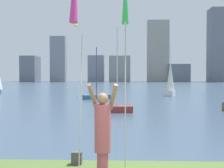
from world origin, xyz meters
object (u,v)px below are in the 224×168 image
Objects in this scene: kite_flag_right at (125,2)px; bag at (77,158)px; sailboat_1 at (97,96)px; sailboat_7 at (117,108)px; sailboat_6 at (170,81)px; person at (103,129)px.

kite_flag_right is 3.78m from bag.
sailboat_7 is (2.04, -9.41, 0.01)m from sailboat_1.
sailboat_1 is at bearing -152.99° from sailboat_6.
bag is at bearing -94.84° from sailboat_7.
sailboat_7 is (0.80, 9.50, 0.12)m from bag.
sailboat_7 is at bearing -77.76° from sailboat_1.
sailboat_1 is 0.90× the size of sailboat_6.
kite_flag_right is at bearing 25.71° from person.
sailboat_7 reaches higher than person.
sailboat_7 is (-0.34, 9.70, -3.48)m from kite_flag_right.
sailboat_6 reaches higher than bag.
bag is 9.53m from sailboat_7.
bag is 0.06× the size of sailboat_1.
person reaches higher than bag.
bag is 0.06× the size of sailboat_7.
sailboat_1 is at bearing 102.24° from sailboat_7.
kite_flag_right is at bearing -88.00° from sailboat_7.
kite_flag_right is 23.50m from sailboat_6.
person is 0.36× the size of sailboat_6.
sailboat_7 is (-5.32, -13.16, -1.31)m from sailboat_6.
sailboat_7 is at bearing 83.45° from person.
person is at bearing -37.72° from bag.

